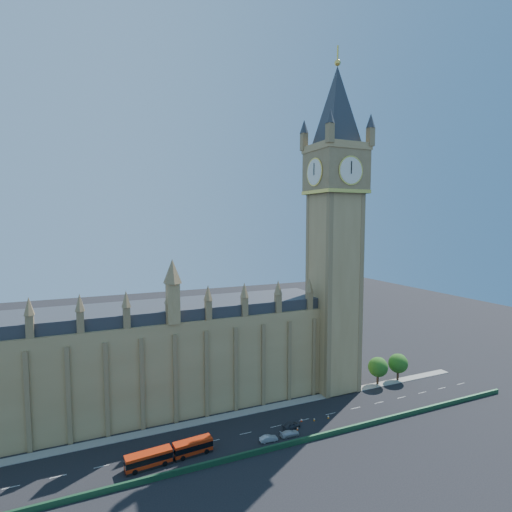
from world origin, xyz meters
name	(u,v)px	position (x,y,z in m)	size (l,w,h in m)	color
ground	(230,437)	(0.00, 0.00, 0.00)	(400.00, 400.00, 0.00)	black
palace_westminster	(108,364)	(-25.00, 22.00, 13.86)	(120.00, 20.00, 28.00)	#9C7C4B
elizabeth_tower	(335,206)	(38.00, 13.99, 54.56)	(20.59, 20.59, 105.00)	#9C7C4B
bridge_parapet	(244,455)	(0.00, -9.00, 0.60)	(160.00, 0.60, 1.20)	#1E4C2D
kerb_north	(217,418)	(0.00, 9.50, 0.08)	(160.00, 3.00, 0.16)	gray
tree_east_near	(378,366)	(52.22, 10.08, 5.64)	(6.00, 6.00, 8.50)	#382619
tree_east_far	(398,363)	(60.22, 10.08, 5.64)	(6.00, 6.00, 8.50)	#382619
red_bus	(170,453)	(-14.67, -3.70, 1.65)	(18.55, 4.23, 3.13)	#B7280C
car_grey	(291,425)	(15.05, -2.37, 0.76)	(1.80, 4.48, 1.53)	#3A3B41
car_silver	(269,438)	(7.48, -5.35, 0.69)	(1.47, 4.20, 1.38)	#A9ADB1
car_white	(290,433)	(12.98, -5.27, 0.68)	(1.90, 4.67, 1.35)	silver
cone_a	(328,417)	(26.07, -1.79, 0.37)	(0.61, 0.61, 0.76)	black
cone_b	(301,420)	(18.92, -0.52, 0.39)	(0.63, 0.63, 0.79)	black
cone_c	(314,419)	(22.07, -1.48, 0.37)	(0.52, 0.52, 0.74)	black
cone_d	(297,429)	(15.98, -3.64, 0.38)	(0.52, 0.52, 0.77)	black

